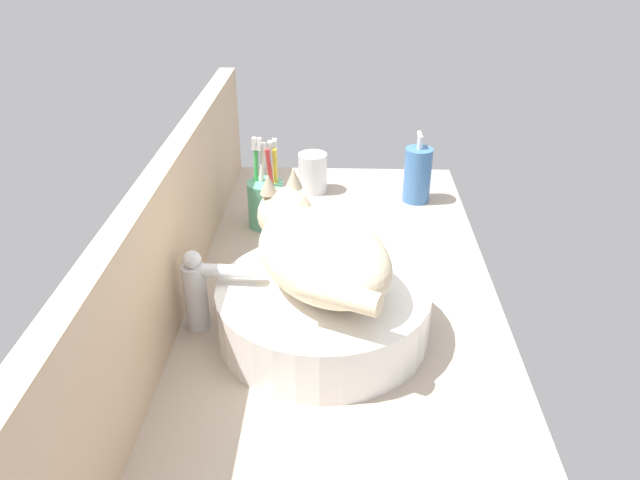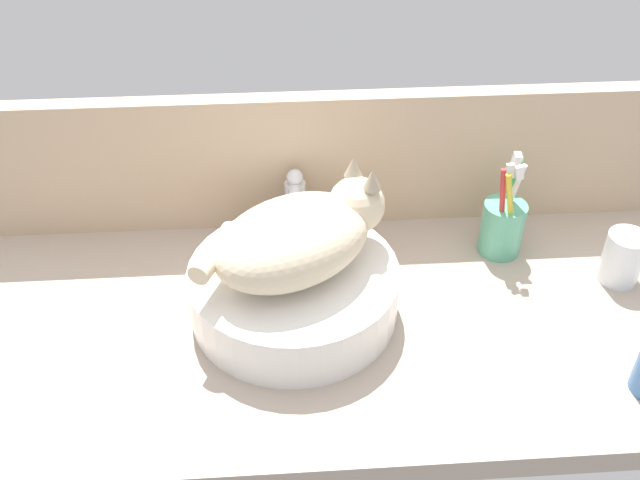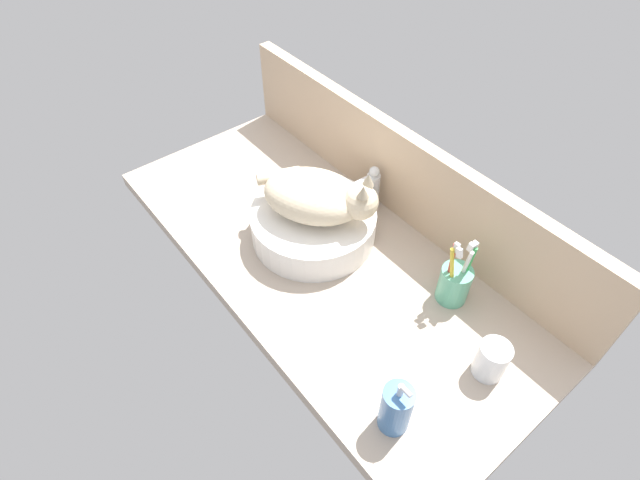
{
  "view_description": "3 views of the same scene",
  "coord_description": "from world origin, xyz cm",
  "px_view_note": "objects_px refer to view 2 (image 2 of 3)",
  "views": [
    {
      "loc": [
        -84.07,
        -0.67,
        59.4
      ],
      "look_at": [
        6.11,
        2.48,
        9.8
      ],
      "focal_mm": 35.0,
      "sensor_mm": 36.0,
      "label": 1
    },
    {
      "loc": [
        -7.51,
        -80.03,
        78.39
      ],
      "look_at": [
        -1.81,
        4.17,
        11.87
      ],
      "focal_mm": 40.0,
      "sensor_mm": 36.0,
      "label": 2
    },
    {
      "loc": [
        65.9,
        -53.91,
        95.51
      ],
      "look_at": [
        3.01,
        -3.48,
        9.09
      ],
      "focal_mm": 28.0,
      "sensor_mm": 36.0,
      "label": 3
    }
  ],
  "objects_px": {
    "cat": "(300,236)",
    "faucet": "(295,205)",
    "water_glass": "(622,261)",
    "toothbrush_cup": "(503,225)",
    "sink_basin": "(294,290)"
  },
  "relations": [
    {
      "from": "sink_basin",
      "to": "cat",
      "type": "relative_size",
      "value": 1.07
    },
    {
      "from": "faucet",
      "to": "cat",
      "type": "bearing_deg",
      "value": -89.75
    },
    {
      "from": "faucet",
      "to": "toothbrush_cup",
      "type": "distance_m",
      "value": 0.36
    },
    {
      "from": "faucet",
      "to": "toothbrush_cup",
      "type": "relative_size",
      "value": 0.73
    },
    {
      "from": "toothbrush_cup",
      "to": "water_glass",
      "type": "height_order",
      "value": "toothbrush_cup"
    },
    {
      "from": "water_glass",
      "to": "toothbrush_cup",
      "type": "bearing_deg",
      "value": 153.67
    },
    {
      "from": "sink_basin",
      "to": "toothbrush_cup",
      "type": "height_order",
      "value": "toothbrush_cup"
    },
    {
      "from": "faucet",
      "to": "water_glass",
      "type": "bearing_deg",
      "value": -15.35
    },
    {
      "from": "sink_basin",
      "to": "water_glass",
      "type": "distance_m",
      "value": 0.54
    },
    {
      "from": "cat",
      "to": "faucet",
      "type": "distance_m",
      "value": 0.19
    },
    {
      "from": "faucet",
      "to": "water_glass",
      "type": "distance_m",
      "value": 0.55
    },
    {
      "from": "faucet",
      "to": "toothbrush_cup",
      "type": "bearing_deg",
      "value": -9.29
    },
    {
      "from": "water_glass",
      "to": "cat",
      "type": "bearing_deg",
      "value": -176.5
    },
    {
      "from": "sink_basin",
      "to": "toothbrush_cup",
      "type": "xyz_separation_m",
      "value": [
        0.36,
        0.13,
        0.01
      ]
    },
    {
      "from": "faucet",
      "to": "water_glass",
      "type": "height_order",
      "value": "faucet"
    }
  ]
}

